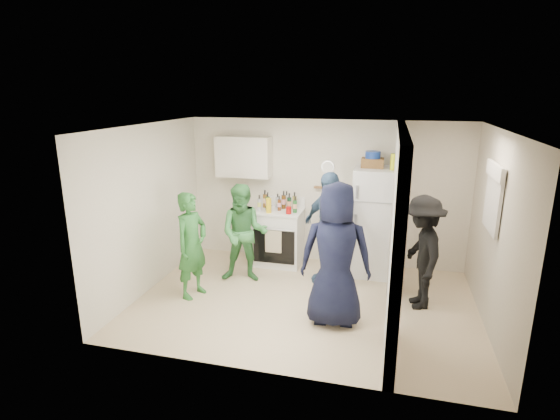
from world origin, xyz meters
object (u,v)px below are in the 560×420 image
Objects in this scene: blue_bowl at (373,155)px; person_navy at (336,255)px; yellow_cup_stack_top at (393,162)px; person_green_center at (244,234)px; wicker_basket at (372,163)px; person_nook at (421,252)px; person_denim at (329,229)px; person_green_left at (192,245)px; stove at (279,237)px; fridge at (375,222)px.

blue_bowl is 0.13× the size of person_navy.
person_green_center is at bearing -162.27° from yellow_cup_stack_top.
person_nook is at bearing -54.34° from wicker_basket.
person_denim is (-0.91, -0.46, -1.00)m from yellow_cup_stack_top.
person_green_left is at bearing -91.70° from person_nook.
yellow_cup_stack_top is (1.85, -0.13, 1.41)m from stove.
person_nook is at bearing -56.77° from fridge.
fridge is at bearing -26.57° from wicker_basket.
person_green_left is 1.00× the size of person_green_center.
person_denim is (-0.59, -0.61, -1.08)m from blue_bowl.
stove is at bearing -124.78° from person_nook.
blue_bowl is 0.15× the size of person_green_center.
person_denim is at bearing -46.41° from person_green_left.
yellow_cup_stack_top is 0.16× the size of person_nook.
person_green_left is at bearing -149.41° from fridge.
wicker_basket is at bearing 85.40° from person_denim.
yellow_cup_stack_top reaches higher than wicker_basket.
yellow_cup_stack_top is (0.32, -0.15, 0.05)m from wicker_basket.
wicker_basket is 0.13m from blue_bowl.
stove is 0.54× the size of person_denim.
person_green_center is 1.85m from person_navy.
blue_bowl is 0.96× the size of yellow_cup_stack_top.
wicker_basket reaches higher than stove.
person_nook is (1.09, 0.75, -0.14)m from person_navy.
wicker_basket is 1.40× the size of yellow_cup_stack_top.
person_green_center is at bearing -36.67° from person_navy.
person_nook is at bearing -150.07° from person_navy.
yellow_cup_stack_top is at bearing -46.31° from person_green_left.
blue_bowl is 3.13m from person_green_left.
person_green_left is (-2.77, -1.40, -1.11)m from yellow_cup_stack_top.
person_denim is at bearing 0.36° from person_green_center.
person_green_left is 0.90m from person_green_center.
person_denim is (-0.69, -0.56, 0.01)m from fridge.
wicker_basket is (1.53, 0.02, 1.36)m from stove.
stove is 2.79× the size of wicker_basket.
wicker_basket reaches higher than person_denim.
wicker_basket is 0.22× the size of person_green_left.
person_green_left is at bearing -12.07° from person_navy.
person_green_center is (0.56, 0.70, 0.00)m from person_green_left.
person_denim is at bearing -152.87° from yellow_cup_stack_top.
person_denim reaches higher than person_green_left.
fridge reaches higher than person_nook.
person_green_center is 0.88× the size of person_denim.
person_navy is (-0.32, -1.83, -0.91)m from wicker_basket.
yellow_cup_stack_top is at bearing 7.59° from person_green_center.
wicker_basket is at bearing -104.64° from person_navy.
person_green_left is (-0.91, -1.53, 0.30)m from stove.
wicker_basket is 0.20× the size of person_denim.
blue_bowl is at bearing -40.80° from person_green_left.
person_nook is at bearing -63.97° from yellow_cup_stack_top.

